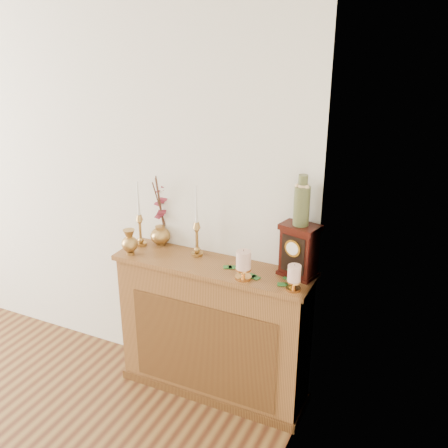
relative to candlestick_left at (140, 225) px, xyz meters
The scene contains 10 objects.
console_shelf 0.83m from the candlestick_left, ahead, with size 1.24×0.34×0.93m.
candlestick_left is the anchor object (origin of this frame).
candlestick_center 0.40m from the candlestick_left, ahead, with size 0.08×0.08×0.45m.
bud_vase 0.16m from the candlestick_left, 83.60° to the right, with size 0.10×0.10×0.16m.
ginger_jar 0.16m from the candlestick_left, 43.76° to the left, with size 0.20×0.21×0.48m.
pillar_candle_left 0.80m from the candlestick_left, 10.18° to the right, with size 0.09×0.09×0.18m.
pillar_candle_right 1.09m from the candlestick_left, ahead, with size 0.08×0.08×0.16m.
ivy_garland 0.83m from the candlestick_left, ahead, with size 0.39×0.18×0.08m.
mantel_clock 1.05m from the candlestick_left, ahead, with size 0.24×0.19×0.31m.
ceramic_vase 1.09m from the candlestick_left, ahead, with size 0.09×0.09×0.29m.
Camera 1 is at (2.67, -0.43, 2.33)m, focal length 42.00 mm.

